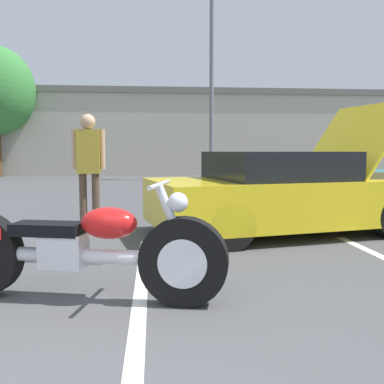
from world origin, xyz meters
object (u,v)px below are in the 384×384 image
parked_car_right_row (304,176)px  motorcycle (78,251)px  show_car_hood_open (287,193)px  light_pole (213,63)px  spectator_near_motorcycle (89,160)px

parked_car_right_row → motorcycle: bearing=-106.5°
show_car_hood_open → parked_car_right_row: show_car_hood_open is taller
light_pole → parked_car_right_row: light_pole is taller
motorcycle → parked_car_right_row: (4.67, 7.62, 0.15)m
motorcycle → spectator_near_motorcycle: spectator_near_motorcycle is taller
light_pole → parked_car_right_row: (1.56, -6.69, -4.26)m
motorcycle → spectator_near_motorcycle: bearing=109.7°
motorcycle → show_car_hood_open: size_ratio=0.56×
show_car_hood_open → parked_car_right_row: (2.04, 4.88, -0.03)m
light_pole → spectator_near_motorcycle: (-3.51, -10.94, -3.74)m
spectator_near_motorcycle → show_car_hood_open: bearing=-11.7°
show_car_hood_open → light_pole: bearing=75.3°
light_pole → show_car_hood_open: bearing=-92.4°
show_car_hood_open → parked_car_right_row: size_ratio=0.92×
light_pole → spectator_near_motorcycle: light_pole is taller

